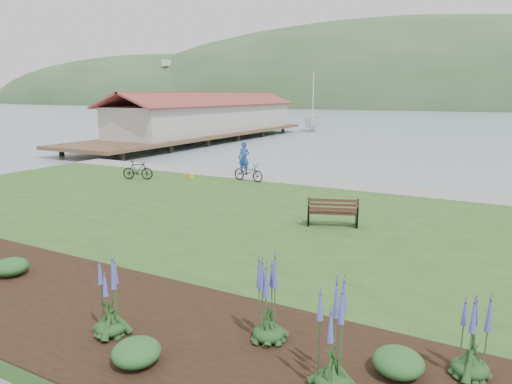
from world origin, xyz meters
TOP-DOWN VIEW (x-y plane):
  - ground at (0.00, 0.00)m, footprint 600.00×600.00m
  - lawn at (0.00, -2.00)m, footprint 34.00×20.00m
  - shoreline_path at (0.00, 6.90)m, footprint 34.00×2.20m
  - garden_bed at (3.00, -9.80)m, footprint 24.00×4.40m
  - pier_pavilion at (-20.00, 27.52)m, footprint 8.00×36.00m
  - park_bench at (4.52, -0.79)m, footprint 1.96×1.32m
  - person at (-3.98, 7.50)m, footprint 0.86×0.61m
  - bicycle_a at (-2.61, 5.60)m, footprint 0.93×2.03m
  - bicycle_b at (-8.44, 3.04)m, footprint 1.14×1.83m
  - sailboat at (-14.29, 45.16)m, footprint 12.15×12.28m
  - pannier at (-5.91, 4.73)m, footprint 0.25×0.30m
  - echium_0 at (3.20, -10.41)m, footprint 0.62×0.62m
  - echium_1 at (6.08, -9.11)m, footprint 0.62×0.62m
  - echium_2 at (7.68, -9.97)m, footprint 0.62×0.62m
  - echium_3 at (9.65, -8.50)m, footprint 0.62×0.62m
  - shrub_0 at (-1.49, -9.41)m, footprint 0.90×0.90m
  - shrub_1 at (4.35, -10.93)m, footprint 0.88×0.88m
  - shrub_2 at (8.54, -9.03)m, footprint 0.88×0.88m

SIDE VIEW (x-z plane):
  - ground at x=0.00m, z-range 0.00..0.00m
  - sailboat at x=-14.29m, z-range -12.99..12.99m
  - lawn at x=0.00m, z-range 0.00..0.40m
  - shoreline_path at x=0.00m, z-range 0.40..0.43m
  - garden_bed at x=3.00m, z-range 0.40..0.44m
  - pannier at x=-5.91m, z-range 0.40..0.68m
  - shrub_1 at x=4.35m, z-range 0.44..0.88m
  - shrub_2 at x=8.54m, z-range 0.44..0.88m
  - shrub_0 at x=-1.49m, z-range 0.44..0.89m
  - bicycle_a at x=-2.61m, z-range 0.40..1.43m
  - bicycle_b at x=-8.44m, z-range 0.40..1.47m
  - park_bench at x=4.52m, z-range 0.40..1.53m
  - echium_3 at x=9.65m, z-range 0.25..2.01m
  - echium_0 at x=3.20m, z-range 0.25..2.04m
  - echium_2 at x=7.68m, z-range 0.29..2.26m
  - echium_1 at x=6.08m, z-range 0.29..2.28m
  - person at x=-3.98m, z-range 0.40..2.71m
  - pier_pavilion at x=-20.00m, z-range -0.06..5.34m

